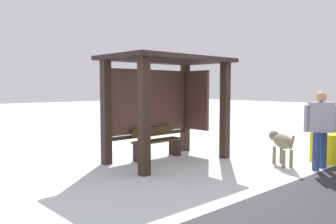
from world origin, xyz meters
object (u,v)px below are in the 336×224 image
grit_bin (331,148)px  dog (281,142)px  person_walking (321,124)px  bus_shelter (166,87)px  bench_left_inside (157,144)px

grit_bin → dog: bearing=152.1°
person_walking → dog: size_ratio=1.80×
bus_shelter → dog: (1.40, -2.11, -1.16)m
bus_shelter → person_walking: (1.64, -2.83, -0.74)m
bus_shelter → bench_left_inside: (-0.09, 0.20, -1.31)m
bench_left_inside → person_walking: size_ratio=0.83×
bench_left_inside → grit_bin: (2.59, -2.89, -0.02)m
person_walking → grit_bin: bearing=8.6°
person_walking → dog: 0.86m
bus_shelter → bench_left_inside: 1.33m
bench_left_inside → grit_bin: size_ratio=1.85×
person_walking → bench_left_inside: bearing=119.8°
bus_shelter → dog: size_ratio=3.26×
grit_bin → person_walking: bearing=-171.4°
dog → grit_bin: size_ratio=1.23×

